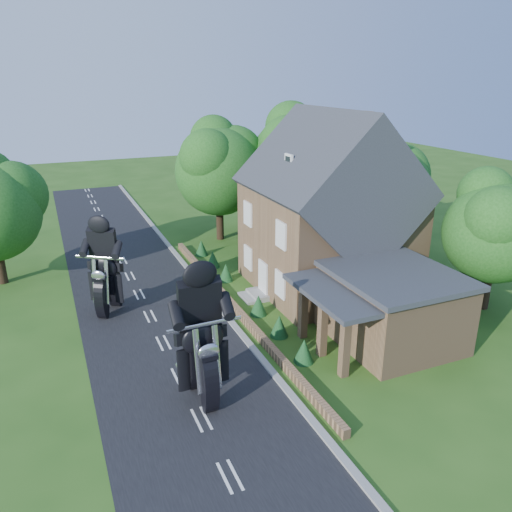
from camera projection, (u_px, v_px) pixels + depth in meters
name	position (u px, v px, depth m)	size (l,w,h in m)	color
ground	(180.00, 377.00, 20.80)	(120.00, 120.00, 0.00)	#274E16
road	(180.00, 376.00, 20.79)	(7.00, 80.00, 0.02)	black
kerb	(260.00, 357.00, 22.12)	(0.30, 80.00, 0.12)	gray
garden_wall	(234.00, 307.00, 26.64)	(0.30, 22.00, 0.40)	#946F4B
house	(328.00, 215.00, 28.38)	(9.54, 8.64, 10.24)	#946F4B
annex	(390.00, 306.00, 23.15)	(7.05, 5.94, 3.44)	#946F4B
tree_annex_side	(500.00, 223.00, 25.61)	(5.64, 5.20, 7.48)	black
tree_house_right	(390.00, 183.00, 32.63)	(6.51, 6.00, 8.40)	black
tree_behind_house	(302.00, 154.00, 37.86)	(7.81, 7.20, 10.08)	black
tree_behind_left	(223.00, 164.00, 36.66)	(6.94, 6.40, 9.16)	black
shrub_a	(304.00, 351.00, 21.70)	(0.90, 0.90, 1.10)	#133C1A
shrub_b	(279.00, 326.00, 23.86)	(0.90, 0.90, 1.10)	#133C1A
shrub_c	(258.00, 305.00, 26.02)	(0.90, 0.90, 1.10)	#133C1A
shrub_d	(226.00, 272.00, 30.35)	(0.90, 0.90, 1.10)	#133C1A
shrub_e	(213.00, 259.00, 32.51)	(0.90, 0.90, 1.10)	#133C1A
shrub_f	(201.00, 248.00, 34.67)	(0.90, 0.90, 1.10)	#133C1A
motorcycle_lead	(203.00, 380.00, 19.02)	(0.47, 1.87, 1.74)	black
motorcycle_follow	(109.00, 298.00, 26.18)	(0.44, 1.73, 1.61)	black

